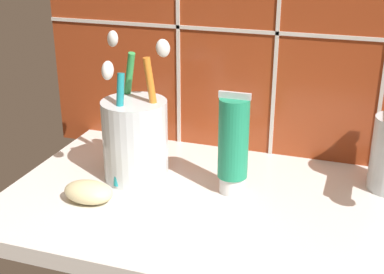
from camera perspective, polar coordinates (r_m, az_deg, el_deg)
name	(u,v)px	position (r cm, az deg, el deg)	size (l,w,h in cm)	color
sink_counter	(233,210)	(65.13, 4.40, -7.72)	(56.06, 32.43, 2.00)	silver
toothbrush_cup	(135,137)	(68.65, -6.08, -0.05)	(10.83, 10.99, 18.42)	silver
toothpaste_tube	(233,144)	(64.29, 4.42, -0.80)	(3.86, 3.67, 12.94)	white
soap_bar	(88,192)	(65.16, -10.98, -5.78)	(6.16, 4.01, 2.60)	beige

